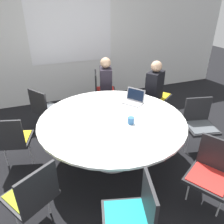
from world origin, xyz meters
TOP-DOWN VIEW (x-y plane):
  - ground_plane at (0.00, 0.00)m, footprint 16.00×16.00m
  - wall_back at (0.00, 2.52)m, footprint 8.00×0.07m
  - conference_table at (0.00, 0.00)m, footprint 2.03×2.03m
  - chair_0 at (1.32, 1.02)m, footprint 0.60×0.60m
  - chair_1 at (0.39, 1.62)m, footprint 0.52×0.54m
  - chair_2 at (-0.82, 1.10)m, footprint 0.59×0.60m
  - chair_3 at (-1.33, 0.30)m, footprint 0.54×0.52m
  - chair_4 at (-1.12, -0.78)m, footprint 0.60×0.59m
  - chair_5 at (-0.30, -1.33)m, footprint 0.52×0.54m
  - chair_6 at (0.74, -1.15)m, footprint 0.58×0.59m
  - chair_7 at (1.35, -0.24)m, footprint 0.52×0.51m
  - person_0 at (1.17, 0.81)m, footprint 0.42×0.39m
  - person_1 at (0.40, 1.37)m, footprint 0.33×0.41m
  - laptop at (0.51, 0.36)m, footprint 0.36×0.38m
  - coffee_cup at (0.19, -0.21)m, footprint 0.09×0.09m

SIDE VIEW (x-z plane):
  - ground_plane at x=0.00m, z-range 0.00..0.00m
  - chair_0 at x=1.32m, z-range 0.09..0.96m
  - chair_1 at x=0.39m, z-range 0.09..0.96m
  - chair_2 at x=-0.82m, z-range 0.09..0.96m
  - chair_3 at x=-1.33m, z-range 0.09..0.96m
  - chair_4 at x=-1.12m, z-range 0.09..0.96m
  - chair_5 at x=-0.30m, z-range 0.09..0.96m
  - chair_6 at x=0.74m, z-range 0.09..0.96m
  - chair_7 at x=1.35m, z-range 0.09..0.96m
  - conference_table at x=0.00m, z-range 0.28..1.01m
  - person_0 at x=1.17m, z-range 0.11..1.33m
  - person_1 at x=0.40m, z-range 0.11..1.33m
  - coffee_cup at x=0.19m, z-range 0.73..0.81m
  - laptop at x=0.51m, z-range 0.67..0.89m
  - wall_back at x=0.00m, z-range 0.00..2.70m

